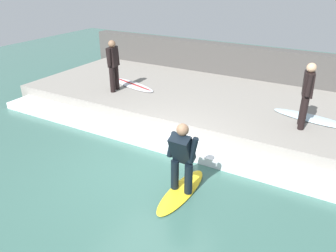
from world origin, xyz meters
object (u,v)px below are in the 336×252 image
object	(u,v)px
surfer_waiting_near	(307,92)
surfboard_riding	(181,191)
surfer_waiting_far	(113,63)
surfboard_waiting_near	(312,118)
surfer_riding	(182,155)
surfboard_waiting_far	(132,85)

from	to	relation	value
surfer_waiting_near	surfboard_riding	bearing A→B (deg)	153.58
surfer_waiting_near	surfer_waiting_far	bearing A→B (deg)	91.22
surfboard_riding	surfer_waiting_near	distance (m)	3.79
surfboard_riding	surfer_waiting_near	bearing A→B (deg)	-26.42
surfer_waiting_near	surfboard_waiting_near	world-z (taller)	surfer_waiting_near
surfboard_riding	surfer_waiting_near	xyz separation A→B (m)	(3.19, -1.58, 1.31)
surfboard_waiting_near	surfer_waiting_far	bearing A→B (deg)	96.92
surfboard_riding	surfer_waiting_far	world-z (taller)	surfer_waiting_far
surfer_riding	surfer_waiting_near	size ratio (longest dim) A/B	0.90
surfer_riding	surfboard_waiting_near	xyz separation A→B (m)	(3.76, -1.76, -0.35)
surfer_riding	surfboard_waiting_far	bearing A→B (deg)	45.17
surfer_waiting_near	surfboard_waiting_far	world-z (taller)	surfer_waiting_near
surfboard_riding	surfer_waiting_far	distance (m)	5.17
surfboard_waiting_near	surfboard_waiting_far	size ratio (longest dim) A/B	1.00
surfboard_waiting_near	surfer_waiting_far	distance (m)	5.82
surfer_riding	surfboard_riding	bearing A→B (deg)	116.57
surfboard_waiting_far	surfer_riding	bearing A→B (deg)	-134.83
surfboard_riding	surfer_waiting_far	bearing A→B (deg)	52.13
surfer_waiting_near	surfboard_waiting_far	bearing A→B (deg)	84.19
surfer_waiting_far	surfer_riding	bearing A→B (deg)	-127.87
surfboard_waiting_far	surfer_waiting_near	bearing A→B (deg)	-95.81
surfer_waiting_near	surfboard_waiting_near	size ratio (longest dim) A/B	0.77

